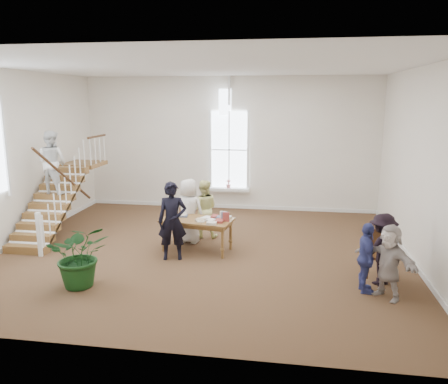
% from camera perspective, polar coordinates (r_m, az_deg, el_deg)
% --- Properties ---
extents(ground, '(10.00, 10.00, 0.00)m').
position_cam_1_polar(ground, '(11.11, -2.63, -7.71)').
color(ground, '#43301A').
rests_on(ground, ground).
extents(room_shell, '(10.49, 10.00, 10.00)m').
position_cam_1_polar(room_shell, '(15.16, 0.63, -0.70)').
color(room_shell, white).
rests_on(room_shell, ground).
extents(staircase, '(1.10, 4.10, 2.92)m').
position_cam_1_polar(staircase, '(12.92, -21.26, 1.72)').
color(staircase, brown).
rests_on(staircase, ground).
extents(library_table, '(1.87, 1.14, 0.88)m').
position_cam_1_polar(library_table, '(10.95, -3.48, -3.96)').
color(library_table, brown).
rests_on(library_table, ground).
extents(police_officer, '(0.77, 0.59, 1.87)m').
position_cam_1_polar(police_officer, '(10.39, -6.76, -3.79)').
color(police_officer, black).
rests_on(police_officer, ground).
extents(elderly_woman, '(0.93, 0.70, 1.72)m').
position_cam_1_polar(elderly_woman, '(11.56, -4.62, -2.49)').
color(elderly_woman, silver).
rests_on(elderly_woman, ground).
extents(person_yellow, '(0.83, 0.68, 1.60)m').
position_cam_1_polar(person_yellow, '(11.98, -2.67, -2.23)').
color(person_yellow, '#EBE993').
rests_on(person_yellow, ground).
extents(woman_cluster_a, '(0.39, 0.85, 1.42)m').
position_cam_1_polar(woman_cluster_a, '(9.09, 18.07, -8.19)').
color(woman_cluster_a, navy).
rests_on(woman_cluster_a, ground).
extents(woman_cluster_b, '(1.12, 0.99, 1.50)m').
position_cam_1_polar(woman_cluster_b, '(9.56, 19.95, -7.04)').
color(woman_cluster_b, black).
rests_on(woman_cluster_b, ground).
extents(woman_cluster_c, '(1.24, 1.29, 1.46)m').
position_cam_1_polar(woman_cluster_c, '(8.97, 20.72, -8.51)').
color(woman_cluster_c, '#BBAEA8').
rests_on(woman_cluster_c, ground).
extents(floor_plant, '(1.51, 1.43, 1.33)m').
position_cam_1_polar(floor_plant, '(9.40, -18.28, -7.83)').
color(floor_plant, '#123914').
rests_on(floor_plant, ground).
extents(side_chair, '(0.52, 0.52, 1.01)m').
position_cam_1_polar(side_chair, '(10.04, 19.49, -7.22)').
color(side_chair, '#381E0F').
rests_on(side_chair, ground).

